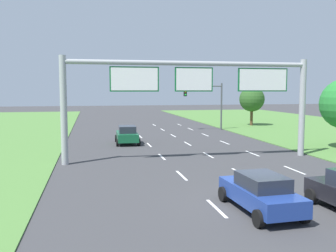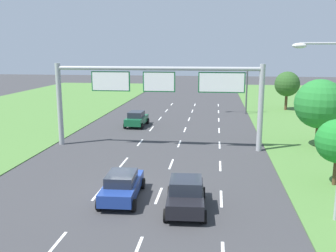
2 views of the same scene
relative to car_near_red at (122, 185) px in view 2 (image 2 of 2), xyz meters
The scene contains 12 objects.
ground_plane 1.07m from the car_near_red, 76.40° to the left, with size 200.00×200.00×0.00m, color #38383A.
lane_dashes_inner_left 9.87m from the car_near_red, 99.22° to the left, with size 0.14×56.40×0.01m.
lane_dashes_inner_right 9.93m from the car_near_red, 78.80° to the left, with size 0.14×56.40×0.01m.
lane_dashes_slip 11.15m from the car_near_red, 60.83° to the left, with size 0.14×56.40×0.01m.
car_near_red is the anchor object (origin of this frame).
car_lead_silver 20.11m from the car_near_red, 99.72° to the left, with size 2.14×4.08×1.62m.
car_mid_lane 3.71m from the car_near_red, 14.68° to the right, with size 2.26×4.22×1.67m.
sign_gantry 12.01m from the car_near_red, 87.88° to the left, with size 17.24×0.44×7.00m.
traffic_light_mast 30.29m from the car_near_red, 76.68° to the left, with size 4.76×0.49×5.60m.
street_lamp 11.36m from the car_near_red, ahead, with size 2.61×0.32×8.50m.
roadside_tree_mid 19.02m from the car_near_red, 43.95° to the left, with size 4.09×4.09×5.74m.
roadside_tree_far 36.28m from the car_near_red, 66.34° to the left, with size 3.34×3.34×5.25m.
Camera 2 is at (4.79, -19.67, 8.06)m, focal length 40.00 mm.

